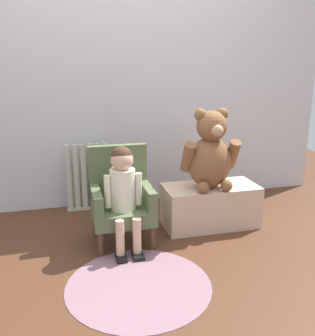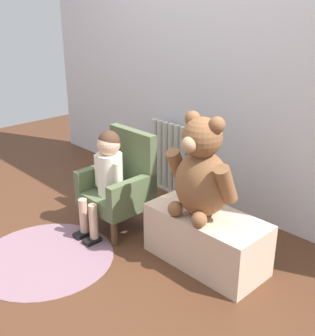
# 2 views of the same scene
# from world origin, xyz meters

# --- Properties ---
(ground_plane) EXTENTS (6.00, 6.00, 0.00)m
(ground_plane) POSITION_xyz_m (0.00, 0.00, 0.00)
(ground_plane) COLOR #4E2D1B
(back_wall) EXTENTS (3.80, 0.05, 2.40)m
(back_wall) POSITION_xyz_m (0.00, 1.21, 1.20)
(back_wall) COLOR silver
(back_wall) RESTS_ON ground_plane
(radiator) EXTENTS (0.37, 0.05, 0.58)m
(radiator) POSITION_xyz_m (-0.30, 1.09, 0.29)
(radiator) COLOR beige
(radiator) RESTS_ON ground_plane
(child_armchair) EXTENTS (0.41, 0.38, 0.67)m
(child_armchair) POSITION_xyz_m (-0.11, 0.45, 0.31)
(child_armchair) COLOR #52613F
(child_armchair) RESTS_ON ground_plane
(child_figure) EXTENTS (0.25, 0.35, 0.70)m
(child_figure) POSITION_xyz_m (-0.11, 0.34, 0.45)
(child_figure) COLOR #EEE8CB
(child_figure) RESTS_ON ground_plane
(low_bench) EXTENTS (0.72, 0.34, 0.32)m
(low_bench) POSITION_xyz_m (0.59, 0.52, 0.16)
(low_bench) COLOR beige
(low_bench) RESTS_ON ground_plane
(large_teddy_bear) EXTENTS (0.43, 0.30, 0.59)m
(large_teddy_bear) POSITION_xyz_m (0.56, 0.48, 0.58)
(large_teddy_bear) COLOR brown
(large_teddy_bear) RESTS_ON low_bench
(floor_rug) EXTENTS (0.84, 0.84, 0.01)m
(floor_rug) POSITION_xyz_m (-0.12, -0.16, 0.00)
(floor_rug) COLOR gray
(floor_rug) RESTS_ON ground_plane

